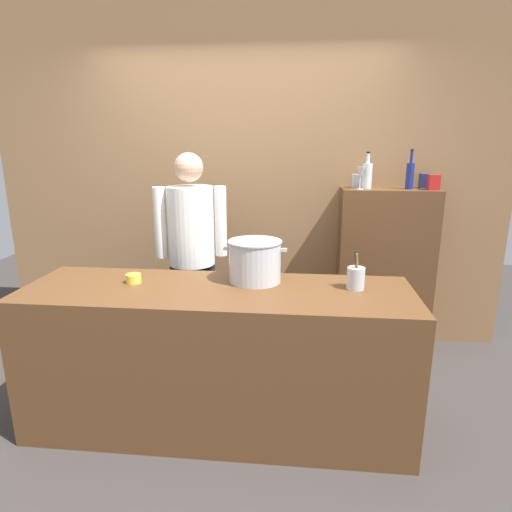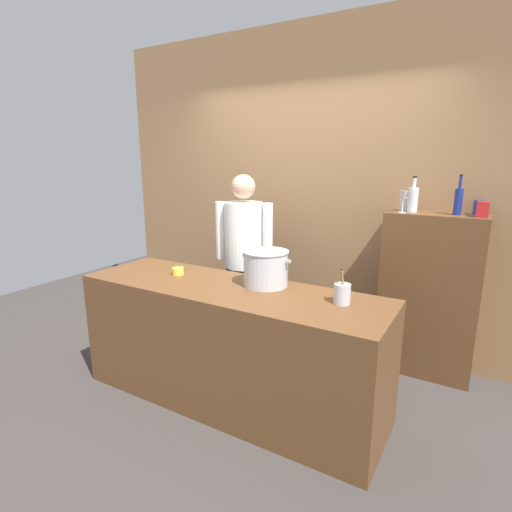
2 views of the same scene
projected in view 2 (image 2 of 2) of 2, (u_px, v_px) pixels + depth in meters
The scene contains 14 objects.
ground_plane at pixel (231, 399), 3.09m from camera, with size 8.00×8.00×0.00m, color #383330.
brick_back_panel at pixel (309, 189), 3.91m from camera, with size 4.40×0.10×3.00m, color olive.
prep_counter at pixel (230, 345), 2.99m from camera, with size 2.30×0.70×0.90m, color brown.
bar_cabinet at pixel (428, 296), 3.34m from camera, with size 0.76×0.32×1.37m, color brown.
chef at pixel (244, 253), 3.63m from camera, with size 0.52×0.39×1.66m.
stockpot_large at pixel (266, 268), 2.88m from camera, with size 0.39×0.33×0.26m.
utensil_crock at pixel (342, 294), 2.53m from camera, with size 0.10×0.10×0.23m.
butter_jar at pixel (178, 271), 3.18m from camera, with size 0.09×0.09×0.06m, color yellow.
wine_bottle_clear at pixel (413, 199), 3.24m from camera, with size 0.08×0.08×0.29m.
wine_bottle_cobalt at pixel (458, 201), 3.07m from camera, with size 0.06×0.06×0.31m.
wine_glass_short at pixel (403, 197), 3.20m from camera, with size 0.07×0.07×0.17m.
spice_tin_red at pixel (483, 209), 2.97m from camera, with size 0.08×0.08×0.12m, color red.
spice_tin_silver at pixel (405, 204), 3.35m from camera, with size 0.07×0.07×0.11m, color #B2B2B7.
spice_tin_navy at pixel (479, 208), 3.09m from camera, with size 0.07×0.07×0.11m, color navy.
Camera 2 is at (1.57, -2.26, 1.80)m, focal length 28.30 mm.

